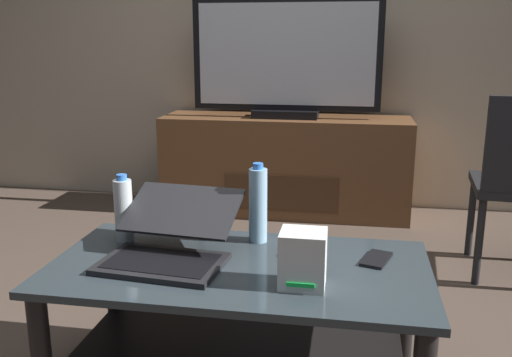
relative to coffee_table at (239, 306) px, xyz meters
name	(u,v)px	position (x,y,z in m)	size (l,w,h in m)	color
coffee_table	(239,306)	(0.00, 0.00, 0.00)	(1.18, 0.61, 0.45)	#2D383D
media_cabinet	(285,165)	(-0.10, 1.99, 0.01)	(1.60, 0.44, 0.64)	brown
television	(286,61)	(-0.10, 1.97, 0.68)	(1.19, 0.20, 0.74)	black
laptop	(170,241)	(-0.22, 0.01, 0.20)	(0.41, 0.45, 0.19)	black
router_box	(303,259)	(0.21, -0.12, 0.22)	(0.13, 0.12, 0.16)	white
water_bottle_near	(258,205)	(0.02, 0.21, 0.27)	(0.06, 0.06, 0.28)	#99C6E5
water_bottle_far	(124,210)	(-0.43, 0.14, 0.25)	(0.06, 0.06, 0.24)	silver
cell_phone	(376,259)	(0.42, 0.11, 0.15)	(0.07, 0.14, 0.01)	black
tv_remote	(298,247)	(0.17, 0.15, 0.15)	(0.04, 0.16, 0.02)	black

